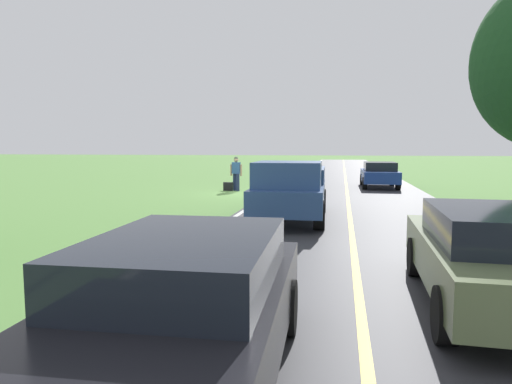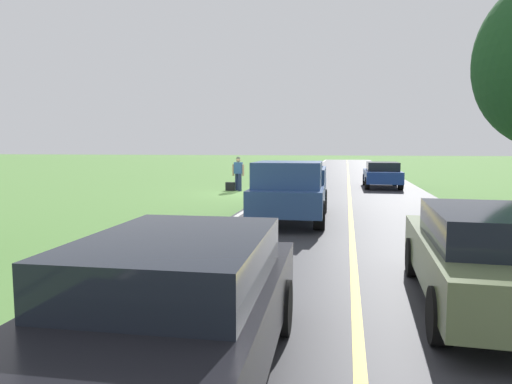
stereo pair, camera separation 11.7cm
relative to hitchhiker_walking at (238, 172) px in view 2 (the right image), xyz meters
The scene contains 10 objects.
ground_plane 1.75m from the hitchhiker_walking, 123.74° to the left, with size 200.00×200.00×0.00m, color #609347.
road_surface 5.78m from the hitchhiker_walking, 167.82° to the left, with size 7.61×120.00×0.00m, color #333338.
lane_edge_line 2.48m from the hitchhiker_walking, 148.23° to the left, with size 0.16×117.60×0.00m, color silver.
lane_centre_line 5.78m from the hitchhiker_walking, 167.82° to the left, with size 0.14×117.60×0.00m, color gold.
hitchhiker_walking is the anchor object (origin of this frame).
suitcase_carried 0.87m from the hitchhiker_walking, 10.00° to the left, with size 0.20×0.46×0.44m, color black.
pickup_truck_passing 9.63m from the hitchhiker_walking, 113.05° to the left, with size 2.21×5.45×1.82m.
sedan_mid_oncoming 17.45m from the hitchhiker_walking, 114.95° to the left, with size 2.06×4.47×1.41m.
sedan_ahead_same_lane 19.00m from the hitchhiker_walking, 101.70° to the left, with size 2.04×4.46×1.41m.
sedan_near_oncoming 8.05m from the hitchhiker_walking, 155.78° to the right, with size 1.94×4.41×1.41m.
Camera 2 is at (-4.59, 21.20, 2.23)m, focal length 31.70 mm.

